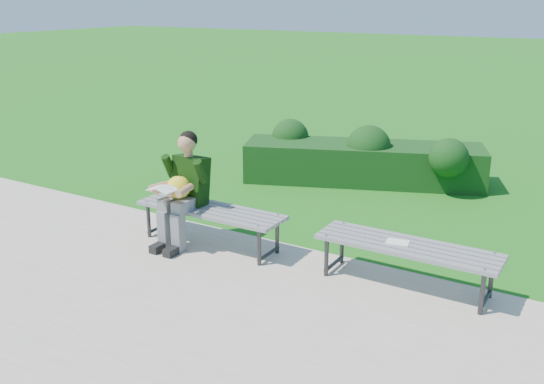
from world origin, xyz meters
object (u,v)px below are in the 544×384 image
Objects in this scene: paper_sheet at (398,242)px; bench_left at (210,213)px; seated_boy at (183,186)px; bench_right at (407,250)px; hedge at (363,159)px.

bench_left is at bearing -176.42° from paper_sheet.
seated_boy is at bearing -161.87° from bench_left.
bench_left reaches higher than paper_sheet.
bench_right is 1.37× the size of seated_boy.
bench_left is 2.20m from paper_sheet.
paper_sheet is (2.19, 0.14, 0.06)m from bench_left.
paper_sheet is at bearing 5.40° from seated_boy.
bench_right is at bearing 5.19° from seated_boy.
hedge is 3.60m from paper_sheet.
hedge is 3.65m from bench_right.
hedge reaches higher than paper_sheet.
bench_right is 7.30× the size of paper_sheet.
seated_boy is (-2.59, -0.24, 0.30)m from bench_right.
hedge reaches higher than bench_left.
bench_left is 1.00× the size of bench_right.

